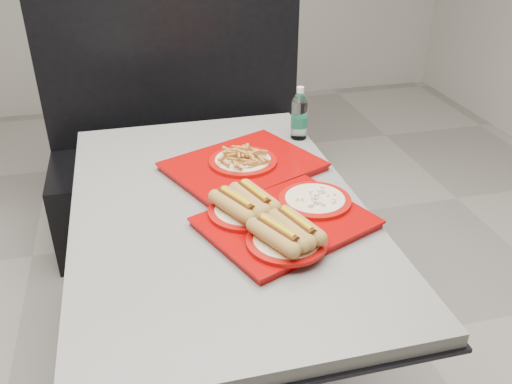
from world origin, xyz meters
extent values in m
plane|color=#9F998E|center=(0.00, 0.00, 0.00)|extent=(6.00, 6.00, 0.00)
cylinder|color=black|center=(0.00, 0.00, 0.03)|extent=(0.52, 0.52, 0.05)
cylinder|color=black|center=(0.00, 0.00, 0.38)|extent=(0.11, 0.11, 0.66)
cube|color=black|center=(0.00, 0.00, 0.70)|extent=(0.92, 1.42, 0.01)
cube|color=gray|center=(0.00, 0.00, 0.73)|extent=(0.90, 1.40, 0.04)
cube|color=black|center=(0.00, 1.02, 0.23)|extent=(1.30, 0.55, 0.45)
cube|color=black|center=(0.00, 1.26, 0.80)|extent=(1.30, 0.10, 1.10)
cube|color=#960404|center=(0.17, -0.18, 0.76)|extent=(0.55, 0.50, 0.02)
cube|color=#960404|center=(0.17, -0.18, 0.77)|extent=(0.56, 0.51, 0.01)
cylinder|color=#A00805|center=(0.14, -0.29, 0.78)|extent=(0.22, 0.22, 0.01)
cylinder|color=white|center=(0.14, -0.29, 0.79)|extent=(0.18, 0.18, 0.01)
cylinder|color=#A00805|center=(0.07, -0.11, 0.78)|extent=(0.22, 0.22, 0.01)
cylinder|color=white|center=(0.07, -0.11, 0.79)|extent=(0.18, 0.18, 0.01)
cylinder|color=#A00805|center=(0.29, -0.10, 0.78)|extent=(0.22, 0.22, 0.01)
cylinder|color=white|center=(0.29, -0.10, 0.79)|extent=(0.18, 0.18, 0.01)
cube|color=#960404|center=(0.13, 0.21, 0.76)|extent=(0.59, 0.53, 0.02)
cube|color=#960404|center=(0.13, 0.21, 0.77)|extent=(0.60, 0.55, 0.01)
cylinder|color=#A00805|center=(0.13, 0.21, 0.78)|extent=(0.24, 0.24, 0.01)
cylinder|color=white|center=(0.13, 0.21, 0.79)|extent=(0.20, 0.20, 0.01)
cylinder|color=silver|center=(0.41, 0.43, 0.83)|extent=(0.06, 0.06, 0.15)
cylinder|color=#175C40|center=(0.41, 0.43, 0.82)|extent=(0.07, 0.07, 0.04)
cone|color=silver|center=(0.41, 0.43, 0.92)|extent=(0.06, 0.06, 0.03)
cylinder|color=silver|center=(0.41, 0.43, 0.95)|extent=(0.03, 0.03, 0.02)
camera|label=1|loc=(-0.23, -1.46, 1.63)|focal=38.00mm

